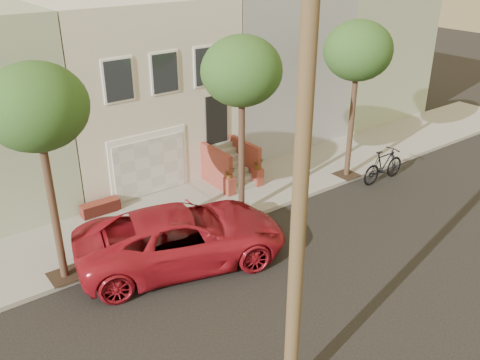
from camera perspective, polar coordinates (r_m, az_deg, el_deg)
ground at (r=15.82m, az=5.85°, el=-10.51°), size 90.00×90.00×0.00m
sidewalk at (r=19.42m, az=-4.77°, el=-2.94°), size 40.00×3.70×0.15m
house_row at (r=23.02m, az=-13.03°, el=10.57°), size 33.10×11.70×7.00m
tree_left at (r=14.19m, az=-21.49°, el=7.31°), size 2.70×2.57×6.30m
tree_mid at (r=16.97m, az=0.19°, el=11.75°), size 2.70×2.57×6.30m
tree_right at (r=20.67m, az=12.84°, el=13.57°), size 2.70×2.57×6.30m
pickup_truck at (r=16.03m, az=-6.37°, el=-6.19°), size 6.98×4.58×1.78m
motorcycle at (r=22.07m, az=15.48°, el=1.56°), size 2.33×0.67×1.40m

